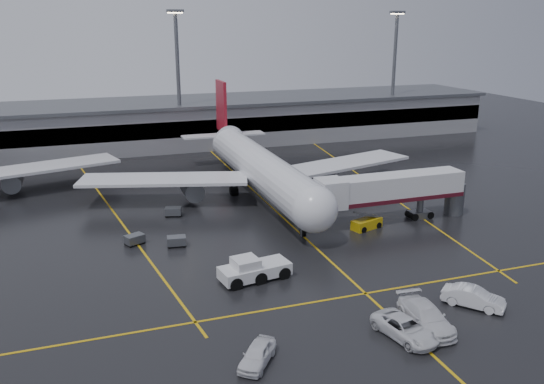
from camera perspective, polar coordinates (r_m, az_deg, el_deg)
name	(u,v)px	position (r m, az deg, el deg)	size (l,w,h in m)	color
ground	(282,217)	(70.61, 1.01, -2.51)	(220.00, 220.00, 0.00)	black
apron_line_centre	(282,217)	(70.61, 1.01, -2.50)	(0.25, 90.00, 0.02)	gold
apron_line_stop	(365,293)	(52.13, 9.43, -10.08)	(60.00, 0.25, 0.02)	gold
apron_line_left	(111,209)	(76.30, -15.93, -1.67)	(0.25, 70.00, 0.02)	gold
apron_line_right	(371,183)	(86.51, 9.98, 0.91)	(0.25, 70.00, 0.02)	gold
terminal	(200,121)	(114.44, -7.28, 7.13)	(122.00, 19.00, 8.60)	gray
light_mast_mid	(178,73)	(106.45, -9.49, 11.83)	(3.00, 1.20, 25.45)	#595B60
light_mast_right	(394,66)	(122.33, 12.25, 12.31)	(3.00, 1.20, 25.45)	#595B60
main_airliner	(258,166)	(78.19, -1.41, 2.64)	(48.80, 45.60, 14.10)	silver
jet_bridge	(392,191)	(69.19, 12.03, 0.12)	(19.90, 3.40, 6.05)	silver
pushback_tractor	(253,270)	(53.67, -1.94, -7.90)	(7.04, 3.78, 2.40)	silver
belt_loader	(367,224)	(67.40, 9.54, -3.17)	(4.13, 2.76, 2.42)	gold
service_van_a	(405,328)	(45.80, 13.30, -13.26)	(2.63, 5.70, 1.58)	silver
service_van_b	(426,316)	(47.54, 15.30, -12.04)	(2.60, 6.40, 1.86)	silver
service_van_c	(473,297)	(51.88, 19.69, -10.00)	(1.81, 5.18, 1.71)	silver
service_van_d	(257,354)	(41.72, -1.51, -16.09)	(1.75, 4.36, 1.49)	silver
baggage_cart_a	(177,241)	(62.20, -9.63, -4.89)	(2.16, 1.56, 1.12)	#595B60
baggage_cart_b	(135,239)	(63.63, -13.73, -4.64)	(2.36, 2.03, 1.12)	#595B60
baggage_cart_c	(173,211)	(71.70, -9.96, -1.93)	(2.28, 1.79, 1.12)	#595B60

